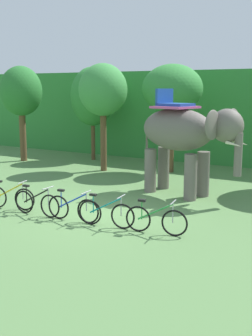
% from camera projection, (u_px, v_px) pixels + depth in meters
% --- Properties ---
extents(ground_plane, '(80.00, 80.00, 0.00)m').
position_uv_depth(ground_plane, '(98.00, 213.00, 13.37)').
color(ground_plane, '#567F47').
extents(foliage_hedge, '(36.00, 6.00, 4.68)m').
position_uv_depth(foliage_hedge, '(229.00, 115.00, 23.99)').
color(foliage_hedge, '#338438').
rests_on(foliage_hedge, ground).
extents(tree_center_right, '(2.17, 2.17, 4.92)m').
position_uv_depth(tree_center_right, '(21.00, 92.00, 22.41)').
color(tree_center_right, brown).
rests_on(tree_center_right, ground).
extents(tree_far_right, '(2.31, 2.31, 4.90)m').
position_uv_depth(tree_far_right, '(93.00, 97.00, 22.78)').
color(tree_far_right, brown).
rests_on(tree_far_right, ground).
extents(tree_right, '(2.22, 2.22, 4.90)m').
position_uv_depth(tree_right, '(103.00, 91.00, 19.64)').
color(tree_right, brown).
rests_on(tree_right, ground).
extents(tree_far_left, '(2.71, 2.71, 4.85)m').
position_uv_depth(tree_far_left, '(172.00, 89.00, 19.28)').
color(tree_far_left, brown).
rests_on(tree_far_left, ground).
extents(elephant, '(4.25, 2.47, 3.78)m').
position_uv_depth(elephant, '(185.00, 134.00, 15.22)').
color(elephant, '#665E56').
rests_on(elephant, ground).
extents(bike_yellow, '(1.68, 0.57, 0.92)m').
position_uv_depth(bike_yellow, '(11.00, 197.00, 13.78)').
color(bike_yellow, black).
rests_on(bike_yellow, ground).
extents(bike_black, '(1.71, 0.52, 0.92)m').
position_uv_depth(bike_black, '(37.00, 203.00, 13.09)').
color(bike_black, black).
rests_on(bike_black, ground).
extents(bike_blue, '(1.71, 0.52, 0.92)m').
position_uv_depth(bike_blue, '(73.00, 208.00, 12.52)').
color(bike_blue, black).
rests_on(bike_blue, ground).
extents(bike_teal, '(1.70, 0.52, 0.92)m').
position_uv_depth(bike_teal, '(106.00, 213.00, 12.02)').
color(bike_teal, black).
rests_on(bike_teal, ground).
extents(bike_green, '(1.70, 0.52, 0.92)m').
position_uv_depth(bike_green, '(156.00, 220.00, 11.42)').
color(bike_green, black).
rests_on(bike_green, ground).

